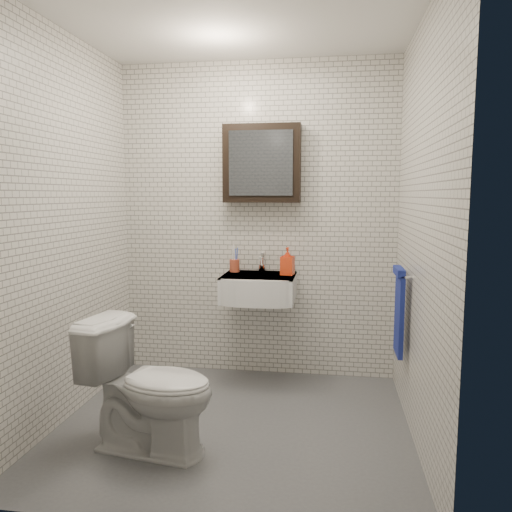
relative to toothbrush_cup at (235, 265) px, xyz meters
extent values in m
cube|color=#505258|center=(0.16, -0.90, -0.90)|extent=(2.20, 2.00, 0.01)
cube|color=silver|center=(0.16, 0.10, 0.35)|extent=(2.20, 0.02, 2.50)
cube|color=silver|center=(0.16, -1.90, 0.35)|extent=(2.20, 0.02, 2.50)
cube|color=silver|center=(-0.94, -0.90, 0.35)|extent=(0.02, 2.00, 2.50)
cube|color=silver|center=(1.26, -0.90, 0.35)|extent=(0.02, 2.00, 2.50)
cube|color=white|center=(0.16, -0.90, 1.60)|extent=(2.20, 2.00, 0.02)
cube|color=white|center=(0.21, -0.12, -0.15)|extent=(0.55, 0.45, 0.20)
cylinder|color=silver|center=(0.21, -0.10, -0.07)|extent=(0.31, 0.31, 0.02)
cylinder|color=silver|center=(0.21, -0.10, -0.06)|extent=(0.04, 0.04, 0.01)
cube|color=white|center=(0.21, -0.12, -0.06)|extent=(0.55, 0.45, 0.01)
cylinder|color=silver|center=(0.21, 0.04, -0.02)|extent=(0.06, 0.06, 0.06)
cylinder|color=silver|center=(0.21, 0.04, 0.04)|extent=(0.03, 0.03, 0.08)
cylinder|color=silver|center=(0.21, -0.02, 0.07)|extent=(0.02, 0.12, 0.02)
cube|color=silver|center=(0.21, 0.07, 0.09)|extent=(0.02, 0.09, 0.01)
cube|color=black|center=(0.21, 0.03, 0.80)|extent=(0.60, 0.14, 0.60)
cube|color=#3F444C|center=(0.21, -0.04, 0.80)|extent=(0.49, 0.01, 0.49)
cylinder|color=silver|center=(1.22, -0.55, 0.05)|extent=(0.02, 0.30, 0.02)
cylinder|color=silver|center=(1.24, -0.42, 0.05)|extent=(0.04, 0.02, 0.02)
cylinder|color=silver|center=(1.24, -0.68, 0.05)|extent=(0.04, 0.02, 0.02)
cube|color=navy|center=(1.21, -0.55, -0.22)|extent=(0.03, 0.26, 0.54)
cube|color=navy|center=(1.20, -0.55, 0.06)|extent=(0.05, 0.26, 0.05)
cylinder|color=#AC442B|center=(0.00, 0.00, -0.01)|extent=(0.09, 0.09, 0.10)
cylinder|color=white|center=(-0.01, -0.01, 0.06)|extent=(0.02, 0.03, 0.19)
cylinder|color=blue|center=(0.01, -0.01, 0.05)|extent=(0.01, 0.02, 0.17)
cylinder|color=white|center=(-0.01, 0.01, 0.06)|extent=(0.02, 0.04, 0.20)
cylinder|color=blue|center=(0.02, 0.01, 0.05)|extent=(0.02, 0.04, 0.18)
imported|color=#E65418|center=(0.43, -0.09, 0.05)|extent=(0.11, 0.11, 0.21)
imported|color=white|center=(-0.24, -1.26, -0.52)|extent=(0.80, 0.54, 0.76)
camera|label=1|loc=(0.76, -3.86, 0.56)|focal=35.00mm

